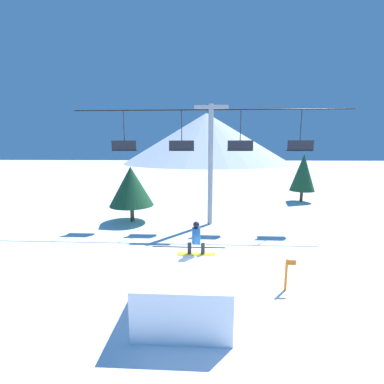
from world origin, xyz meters
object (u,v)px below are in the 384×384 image
snowboarder (196,238)px  trail_marker (287,274)px  snow_ramp (185,288)px  pine_tree_near (131,186)px

snowboarder → trail_marker: (3.63, 0.42, -1.59)m
snowboarder → trail_marker: 3.98m
snow_ramp → pine_tree_near: size_ratio=0.82×
snow_ramp → snowboarder: 1.82m
snow_ramp → pine_tree_near: 12.15m
snow_ramp → pine_tree_near: bearing=114.6°
snowboarder → trail_marker: snowboarder is taller
pine_tree_near → trail_marker: pine_tree_near is taller
snow_ramp → snowboarder: (0.35, 1.00, 1.48)m
snowboarder → pine_tree_near: (-5.34, 9.89, 0.49)m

